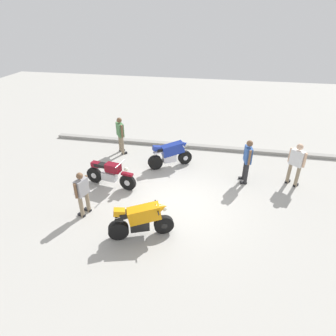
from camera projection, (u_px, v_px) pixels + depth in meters
ground_plane at (177, 203)px, 10.00m from camera, size 40.00×40.00×0.00m
curb_edge at (192, 146)px, 13.89m from camera, size 14.00×0.30×0.15m
motorcycle_orange_sportbike at (141, 219)px, 8.30m from camera, size 1.89×0.96×1.14m
motorcycle_maroon_cruiser at (110, 174)px, 10.70m from camera, size 2.08×0.79×1.09m
motorcycle_blue_sportbike at (171, 154)px, 12.01m from camera, size 1.78×1.16×1.14m
person_in_green_shirt at (120, 133)px, 12.94m from camera, size 0.52×0.58×1.73m
person_in_white_shirt at (296, 162)px, 10.53m from camera, size 0.57×0.54×1.73m
person_in_blue_shirt at (247, 159)px, 10.73m from camera, size 0.36×0.67×1.75m
person_in_gray_shirt at (82, 192)px, 9.03m from camera, size 0.40×0.62×1.57m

